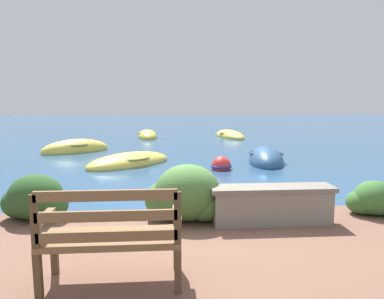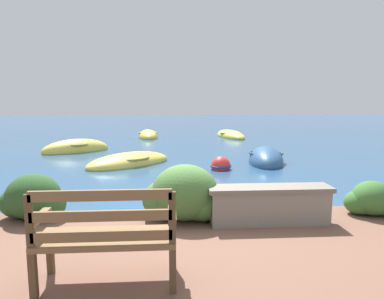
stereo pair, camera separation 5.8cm
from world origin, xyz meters
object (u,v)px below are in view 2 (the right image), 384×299
Objects in this scene: rowboat_mid at (129,163)px; rowboat_far at (76,150)px; rowboat_nearest at (266,160)px; rowboat_distant at (148,136)px; rowboat_outer at (230,136)px; mooring_buoy at (221,166)px; park_bench at (106,234)px.

rowboat_far is at bearing -91.17° from rowboat_mid.
rowboat_nearest reaches higher than rowboat_mid.
rowboat_outer is at bearing 83.13° from rowboat_distant.
mooring_buoy is (-1.76, -8.29, 0.04)m from rowboat_outer.
park_bench is 0.40× the size of rowboat_outer.
rowboat_mid is (-0.62, 7.11, -0.65)m from park_bench.
park_bench is 14.97m from rowboat_outer.
rowboat_far is at bearing 113.19° from park_bench.
rowboat_far is 0.85× the size of rowboat_outer.
rowboat_nearest is 8.41m from rowboat_distant.
rowboat_outer reaches higher than mooring_buoy.
park_bench is at bearing 53.81° from rowboat_mid.
rowboat_nearest reaches higher than rowboat_outer.
rowboat_mid is 8.55m from rowboat_outer.
rowboat_distant is at bearing 106.53° from mooring_buoy.
rowboat_distant is (-0.50, 14.50, -0.64)m from park_bench.
rowboat_mid is 0.94× the size of rowboat_outer.
mooring_buoy is at bearing 156.98° from rowboat_outer.
mooring_buoy is at bearing 119.18° from rowboat_mid.
rowboat_distant reaches higher than rowboat_outer.
rowboat_outer is (6.59, 4.69, -0.02)m from rowboat_far.
rowboat_nearest is 4.05× the size of mooring_buoy.
rowboat_nearest reaches higher than mooring_buoy.
rowboat_distant is (0.12, 7.39, 0.01)m from rowboat_mid.
rowboat_outer is at bearing 77.98° from mooring_buoy.
park_bench is 14.53m from rowboat_distant.
rowboat_nearest is at bearing 167.04° from rowboat_outer.
mooring_buoy is at bearing 110.31° from rowboat_far.
mooring_buoy is at bearing -47.77° from rowboat_nearest.
rowboat_mid is at bearing 160.31° from mooring_buoy.
rowboat_mid is at bearing -78.99° from rowboat_nearest.
rowboat_nearest reaches higher than rowboat_far.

